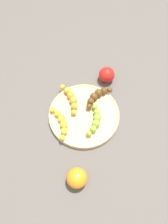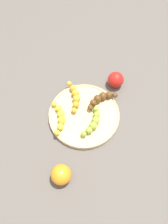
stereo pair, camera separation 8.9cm
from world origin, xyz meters
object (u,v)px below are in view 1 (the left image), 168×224
(fruit_bowl, at_px, (84,115))
(apple_red, at_px, (107,75))
(banana_green, at_px, (95,120))
(banana_overripe, at_px, (97,96))
(orange_fruit, at_px, (77,178))
(banana_spotted, at_px, (71,98))
(banana_yellow, at_px, (61,122))

(fruit_bowl, bearing_deg, apple_red, -8.75)
(banana_green, xyz_separation_m, banana_overripe, (0.11, 0.03, 0.00))
(banana_overripe, bearing_deg, orange_fruit, 124.67)
(banana_green, bearing_deg, fruit_bowl, 153.70)
(fruit_bowl, relative_size, apple_red, 4.16)
(orange_fruit, bearing_deg, banana_overripe, 6.24)
(banana_spotted, relative_size, orange_fruit, 1.61)
(fruit_bowl, xyz_separation_m, banana_overripe, (0.09, -0.03, 0.02))
(fruit_bowl, distance_m, banana_overripe, 0.10)
(banana_spotted, height_order, apple_red, apple_red)
(banana_green, height_order, apple_red, apple_red)
(banana_green, bearing_deg, banana_yellow, -164.93)
(banana_yellow, distance_m, banana_green, 0.14)
(banana_overripe, height_order, apple_red, apple_red)
(fruit_bowl, relative_size, banana_overripe, 2.27)
(fruit_bowl, height_order, banana_spotted, banana_spotted)
(fruit_bowl, height_order, banana_overripe, banana_overripe)
(fruit_bowl, height_order, banana_yellow, banana_yellow)
(banana_overripe, relative_size, apple_red, 1.84)
(banana_green, height_order, orange_fruit, orange_fruit)
(banana_spotted, relative_size, apple_red, 1.70)
(fruit_bowl, height_order, banana_green, banana_green)
(banana_yellow, bearing_deg, banana_spotted, 50.88)
(banana_yellow, xyz_separation_m, orange_fruit, (-0.19, -0.14, 0.00))
(banana_overripe, relative_size, orange_fruit, 1.74)
(fruit_bowl, distance_m, orange_fruit, 0.27)
(fruit_bowl, xyz_separation_m, banana_spotted, (0.05, 0.08, 0.02))
(banana_spotted, height_order, banana_overripe, banana_overripe)
(apple_red, bearing_deg, orange_fruit, -176.15)
(banana_spotted, xyz_separation_m, banana_overripe, (0.05, -0.10, 0.00))
(fruit_bowl, xyz_separation_m, orange_fruit, (-0.26, -0.06, 0.03))
(apple_red, distance_m, orange_fruit, 0.47)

